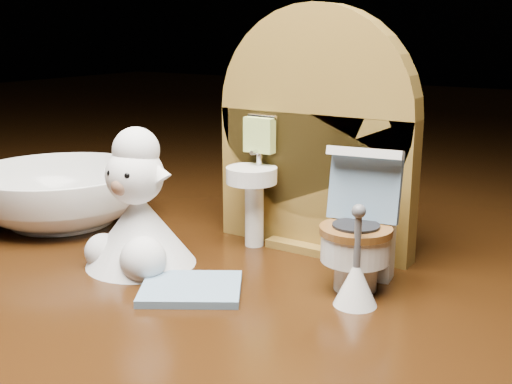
% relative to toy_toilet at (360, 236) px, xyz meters
% --- Properties ---
extents(backdrop_panel, '(0.13, 0.05, 0.15)m').
position_rel_toy_toilet_xyz_m(backdrop_panel, '(-0.05, 0.04, 0.04)').
color(backdrop_panel, brown).
rests_on(backdrop_panel, ground).
extents(toy_toilet, '(0.04, 0.05, 0.08)m').
position_rel_toy_toilet_xyz_m(toy_toilet, '(0.00, 0.00, 0.00)').
color(toy_toilet, white).
rests_on(toy_toilet, ground).
extents(bath_mat, '(0.07, 0.06, 0.00)m').
position_rel_toy_toilet_xyz_m(bath_mat, '(-0.07, -0.06, -0.03)').
color(bath_mat, '#6889A6').
rests_on(bath_mat, ground).
extents(toilet_brush, '(0.02, 0.02, 0.05)m').
position_rel_toy_toilet_xyz_m(toilet_brush, '(0.01, -0.03, -0.01)').
color(toilet_brush, white).
rests_on(toilet_brush, ground).
extents(plush_lamb, '(0.07, 0.07, 0.08)m').
position_rel_toy_toilet_xyz_m(plush_lamb, '(-0.12, -0.04, 0.00)').
color(plush_lamb, silver).
rests_on(plush_lamb, ground).
extents(ceramic_bowl, '(0.14, 0.14, 0.04)m').
position_rel_toy_toilet_xyz_m(ceramic_bowl, '(-0.23, -0.01, -0.01)').
color(ceramic_bowl, white).
rests_on(ceramic_bowl, ground).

